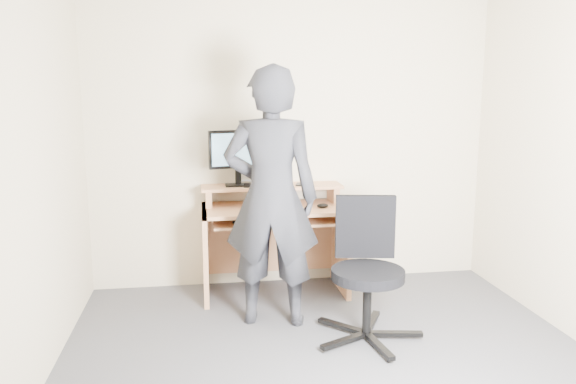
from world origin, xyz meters
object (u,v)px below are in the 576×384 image
object	(u,v)px
office_chair	(367,264)
person	(271,198)
monitor	(238,153)
desk	(273,228)

from	to	relation	value
office_chair	person	size ratio (longest dim) A/B	0.50
monitor	office_chair	size ratio (longest dim) A/B	0.52
monitor	person	xyz separation A→B (m)	(0.19, -0.74, -0.25)
person	desk	bearing A→B (deg)	-87.00
desk	monitor	xyz separation A→B (m)	(-0.29, 0.07, 0.65)
monitor	person	size ratio (longest dim) A/B	0.26
desk	office_chair	xyz separation A→B (m)	(0.53, -1.01, -0.02)
desk	person	size ratio (longest dim) A/B	0.63
desk	monitor	bearing A→B (deg)	165.57
monitor	office_chair	distance (m)	1.51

